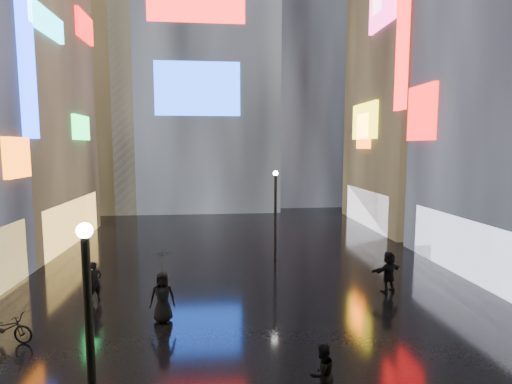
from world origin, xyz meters
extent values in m
plane|color=black|center=(0.00, 20.00, 0.00)|extent=(140.00, 140.00, 0.00)
cube|color=#E3560B|center=(-10.85, 18.32, 6.06)|extent=(0.25, 2.24, 1.94)
cube|color=#1232E3|center=(-10.85, 20.00, 11.00)|extent=(0.25, 1.40, 8.00)
cube|color=#FFC659|center=(-11.10, 26.00, 1.50)|extent=(0.20, 10.00, 3.00)
cube|color=#16CC4A|center=(-10.85, 27.82, 7.91)|extent=(0.25, 3.00, 1.71)
cube|color=#16BBD8|center=(-10.85, 22.61, 13.61)|extent=(0.25, 4.84, 1.37)
cube|color=red|center=(-10.85, 29.70, 15.31)|extent=(0.25, 3.32, 1.94)
cube|color=white|center=(11.10, 17.00, 1.50)|extent=(0.20, 9.00, 3.00)
cube|color=red|center=(10.85, 21.12, 8.58)|extent=(0.25, 2.99, 3.26)
cube|color=red|center=(10.85, 24.00, 14.00)|extent=(0.25, 1.40, 10.00)
cube|color=black|center=(16.00, 30.00, 14.00)|extent=(10.00, 12.00, 28.00)
cube|color=white|center=(11.10, 30.00, 1.50)|extent=(0.20, 9.00, 3.00)
cube|color=yellow|center=(10.85, 30.32, 8.66)|extent=(0.25, 4.92, 2.91)
cube|color=#E32D82|center=(10.85, 27.51, 17.02)|extent=(0.25, 4.36, 3.46)
cube|color=#E3560B|center=(10.85, 30.44, 7.84)|extent=(0.25, 2.63, 2.87)
cube|color=black|center=(-3.00, 44.00, 21.00)|extent=(16.00, 14.00, 42.00)
cube|color=#194CFF|center=(-3.00, 36.90, 12.00)|extent=(8.00, 0.20, 5.00)
cube|color=black|center=(9.00, 46.00, 17.00)|extent=(12.00, 12.00, 34.00)
cube|color=black|center=(-14.00, 42.00, 13.00)|extent=(10.00, 10.00, 26.00)
cylinder|color=black|center=(-3.83, 5.65, 2.50)|extent=(0.16, 0.16, 5.00)
sphere|color=white|center=(-3.83, 5.65, 5.05)|extent=(0.30, 0.30, 0.30)
cylinder|color=black|center=(2.05, 20.95, 2.50)|extent=(0.16, 0.16, 5.00)
sphere|color=white|center=(2.05, 20.95, 5.05)|extent=(0.30, 0.30, 0.30)
imported|color=black|center=(1.25, 7.57, 0.79)|extent=(0.95, 0.86, 1.59)
imported|color=black|center=(-3.45, 12.86, 0.96)|extent=(0.97, 0.66, 1.92)
imported|color=black|center=(6.38, 15.04, 0.93)|extent=(1.80, 1.18, 1.86)
imported|color=black|center=(-6.59, 15.24, 0.85)|extent=(0.74, 0.72, 1.71)
imported|color=black|center=(-3.45, 12.86, 2.33)|extent=(1.08, 1.07, 0.81)
imported|color=black|center=(-8.52, 11.76, 0.50)|extent=(2.01, 1.02, 1.01)
camera|label=1|loc=(-1.41, -1.85, 6.59)|focal=28.00mm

